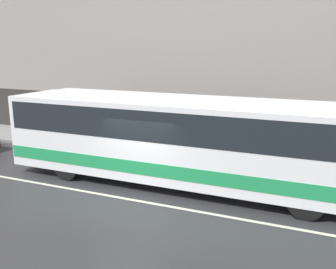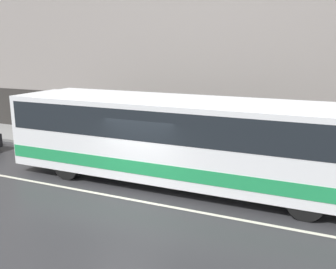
% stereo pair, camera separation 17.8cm
% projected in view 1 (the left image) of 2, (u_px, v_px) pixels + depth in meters
% --- Properties ---
extents(ground_plane, '(60.00, 60.00, 0.00)m').
position_uv_depth(ground_plane, '(131.00, 200.00, 12.08)').
color(ground_plane, '#2D2D30').
extents(sidewalk, '(60.00, 2.94, 0.14)m').
position_uv_depth(sidewalk, '(189.00, 154.00, 16.96)').
color(sidewalk, gray).
rests_on(sidewalk, ground_plane).
extents(building_facade, '(60.00, 0.35, 9.50)m').
position_uv_depth(building_facade, '(203.00, 52.00, 17.37)').
color(building_facade, gray).
rests_on(building_facade, ground_plane).
extents(lane_stripe, '(54.00, 0.14, 0.01)m').
position_uv_depth(lane_stripe, '(131.00, 200.00, 12.07)').
color(lane_stripe, beige).
rests_on(lane_stripe, ground_plane).
extents(transit_bus, '(12.37, 2.56, 3.13)m').
position_uv_depth(transit_bus, '(173.00, 136.00, 13.07)').
color(transit_bus, white).
rests_on(transit_bus, ground_plane).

